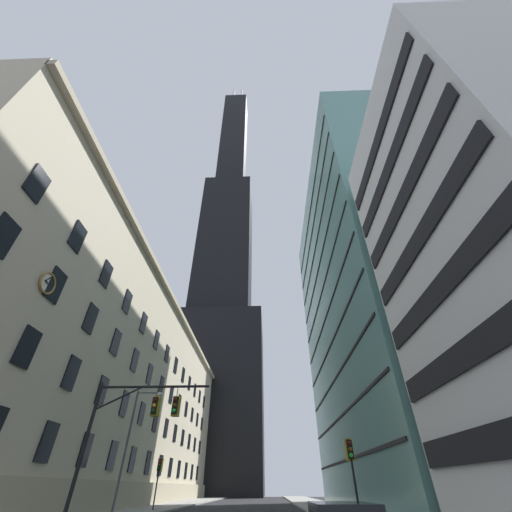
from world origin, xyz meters
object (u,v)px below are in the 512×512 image
Objects in this scene: traffic_signal_mast at (137,419)px; street_lamppost at (132,436)px; traffic_light_near_right at (350,454)px; traffic_light_far_left at (159,468)px.

street_lamppost is at bearing 111.75° from traffic_signal_mast.
street_lamppost is (-15.70, 8.60, 1.96)m from traffic_light_near_right.
traffic_light_far_left is 0.45× the size of street_lamppost.
traffic_light_far_left is (-14.78, 14.54, 0.05)m from traffic_light_near_right.
traffic_signal_mast is 1.76× the size of traffic_light_far_left.
street_lamppost is (-0.92, -5.94, 1.91)m from traffic_light_far_left.
traffic_light_near_right is (11.87, 0.99, -1.63)m from traffic_signal_mast.
traffic_light_near_right is 0.44× the size of street_lamppost.
traffic_signal_mast reaches higher than traffic_light_near_right.
traffic_light_far_left is at bearing 135.46° from traffic_light_near_right.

